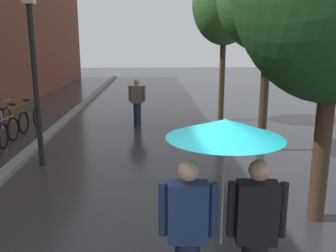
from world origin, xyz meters
TOP-DOWN VIEW (x-y plane):
  - kerb_strip at (-3.20, 10.00)m, footprint 0.30×36.00m
  - street_tree_2 at (2.52, 10.43)m, footprint 2.24×2.24m
  - parked_bicycle_7 at (-4.58, 8.74)m, footprint 1.14×0.80m
  - parked_bicycle_8 at (-4.44, 9.57)m, footprint 1.08×0.70m
  - couple_under_umbrella at (0.69, 0.73)m, footprint 1.27×1.13m
  - street_lamp_post at (-2.60, 5.58)m, footprint 0.24×0.24m
  - pedestrian_walking_midground at (-0.54, 9.74)m, footprint 0.59×0.27m

SIDE VIEW (x-z plane):
  - kerb_strip at x=-3.20m, z-range 0.00..0.12m
  - parked_bicycle_7 at x=-4.58m, z-range -0.10..0.86m
  - parked_bicycle_8 at x=-4.44m, z-range -0.10..0.86m
  - pedestrian_walking_midground at x=-0.54m, z-range 0.01..1.62m
  - couple_under_umbrella at x=0.69m, z-range 0.35..2.46m
  - street_lamp_post at x=-2.60m, z-range 0.35..4.28m
  - street_tree_2 at x=2.52m, z-range 1.34..6.91m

